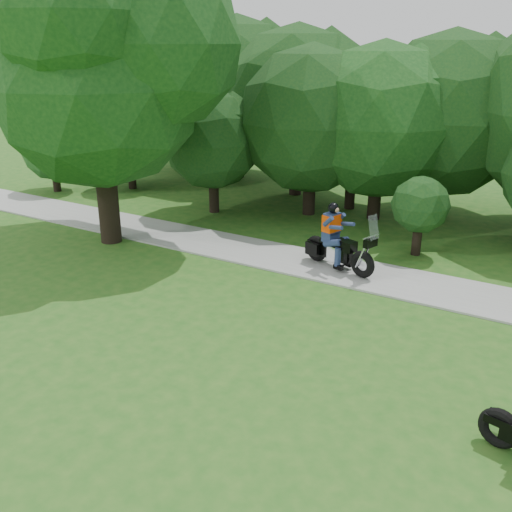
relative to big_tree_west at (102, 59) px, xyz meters
The scene contains 5 objects.
ground 13.82m from the big_tree_west, 33.03° to the right, with size 100.00×100.00×0.00m, color #245D1A.
walkway 12.05m from the big_tree_west, ahead, with size 60.00×2.20×0.06m, color gray.
tree_line 12.62m from the big_tree_west, 39.76° to the left, with size 39.59×12.27×7.86m.
big_tree_west is the anchor object (origin of this frame).
touring_motorcycle 9.03m from the big_tree_west, ahead, with size 2.47×1.30×1.93m.
Camera 1 is at (2.92, -6.46, 6.25)m, focal length 40.00 mm.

